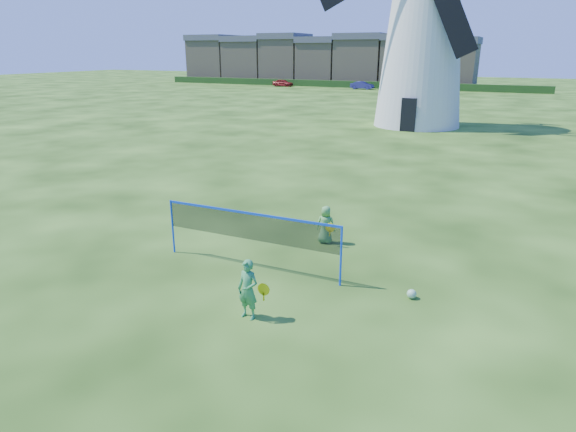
% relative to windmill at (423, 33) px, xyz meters
% --- Properties ---
extents(ground, '(220.00, 220.00, 0.00)m').
position_rel_windmill_xyz_m(ground, '(1.97, -28.43, -6.70)').
color(ground, black).
rests_on(ground, ground).
extents(windmill, '(14.74, 6.37, 19.67)m').
position_rel_windmill_xyz_m(windmill, '(0.00, 0.00, 0.00)').
color(windmill, silver).
rests_on(windmill, ground).
extents(badminton_net, '(5.05, 0.05, 1.55)m').
position_rel_windmill_xyz_m(badminton_net, '(1.20, -28.20, -5.56)').
color(badminton_net, blue).
rests_on(badminton_net, ground).
extents(player_girl, '(0.68, 0.38, 1.33)m').
position_rel_windmill_xyz_m(player_girl, '(2.42, -30.49, -6.04)').
color(player_girl, '#378B4D').
rests_on(player_girl, ground).
extents(player_boy, '(0.66, 0.44, 1.14)m').
position_rel_windmill_xyz_m(player_boy, '(2.36, -25.69, -6.13)').
color(player_boy, '#549E4C').
rests_on(player_boy, ground).
extents(play_ball, '(0.22, 0.22, 0.22)m').
position_rel_windmill_xyz_m(play_ball, '(5.43, -28.13, -6.59)').
color(play_ball, green).
rests_on(play_ball, ground).
extents(terraced_houses, '(50.59, 8.40, 8.31)m').
position_rel_windmill_xyz_m(terraced_houses, '(-25.22, 43.57, -2.67)').
color(terraced_houses, '#9B8567').
rests_on(terraced_houses, ground).
extents(hedge, '(62.00, 0.80, 1.00)m').
position_rel_windmill_xyz_m(hedge, '(-20.03, 37.57, -6.20)').
color(hedge, '#193814').
rests_on(hedge, ground).
extents(car_left, '(3.43, 1.52, 1.15)m').
position_rel_windmill_xyz_m(car_left, '(-28.11, 35.17, -6.13)').
color(car_left, maroon).
rests_on(car_left, ground).
extents(car_right, '(3.53, 1.40, 1.14)m').
position_rel_windmill_xyz_m(car_right, '(-14.80, 34.84, -6.13)').
color(car_right, navy).
rests_on(car_right, ground).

